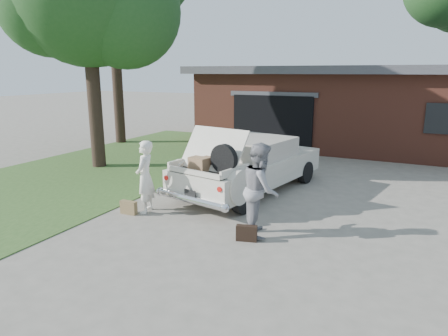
% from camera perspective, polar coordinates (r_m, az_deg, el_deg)
% --- Properties ---
extents(ground, '(90.00, 90.00, 0.00)m').
position_cam_1_polar(ground, '(8.27, -1.83, -8.32)').
color(ground, gray).
rests_on(ground, ground).
extents(grass_strip, '(6.00, 16.00, 0.02)m').
position_cam_1_polar(grass_strip, '(13.70, -16.54, 0.05)').
color(grass_strip, '#2D4C1E').
rests_on(grass_strip, ground).
extents(house, '(12.80, 7.80, 3.30)m').
position_cam_1_polar(house, '(18.49, 17.93, 8.56)').
color(house, brown).
rests_on(house, ground).
extents(sedan, '(2.73, 5.07, 1.82)m').
position_cam_1_polar(sedan, '(10.47, 3.73, 0.43)').
color(sedan, silver).
rests_on(sedan, ground).
extents(woman_left, '(0.54, 0.68, 1.63)m').
position_cam_1_polar(woman_left, '(9.00, -11.21, -1.27)').
color(woman_left, white).
rests_on(woman_left, ground).
extents(woman_right, '(0.96, 1.07, 1.80)m').
position_cam_1_polar(woman_right, '(7.66, 5.25, -3.04)').
color(woman_right, gray).
rests_on(woman_right, ground).
extents(suitcase_left, '(0.39, 0.14, 0.30)m').
position_cam_1_polar(suitcase_left, '(9.14, -13.47, -5.51)').
color(suitcase_left, olive).
rests_on(suitcase_left, ground).
extents(suitcase_right, '(0.41, 0.22, 0.30)m').
position_cam_1_polar(suitcase_right, '(7.55, 3.25, -9.28)').
color(suitcase_right, black).
rests_on(suitcase_right, ground).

